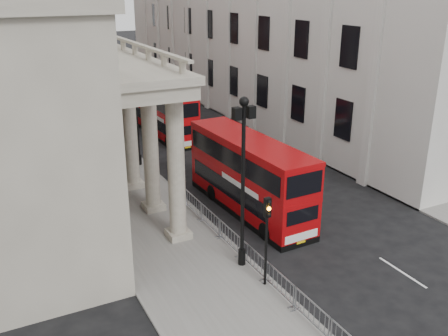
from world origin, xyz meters
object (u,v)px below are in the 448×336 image
Objects in this scene: bus_near at (249,174)px; lamp_post_south at (243,173)px; pedestrian_b at (102,198)px; lamp_post_mid at (136,102)px; traffic_light at (267,226)px; bus_far at (164,111)px; lamp_post_north at (86,70)px; pedestrian_a at (128,174)px; pedestrian_c at (97,149)px.

lamp_post_south is at bearing -124.58° from bus_near.
lamp_post_mid is at bearing -122.12° from pedestrian_b.
bus_far is at bearing 79.67° from traffic_light.
bus_far is (4.59, -9.37, -2.66)m from lamp_post_north.
lamp_post_mid is 8.49m from bus_far.
lamp_post_south is 12.96m from pedestrian_a.
bus_far is 12.40m from pedestrian_a.
pedestrian_b reaches higher than pedestrian_a.
pedestrian_a is at bearing -117.51° from lamp_post_mid.
pedestrian_a is at bearing -127.89° from pedestrian_b.
traffic_light reaches higher than pedestrian_a.
lamp_post_south is at bearing -90.00° from lamp_post_mid.
lamp_post_north reaches higher than pedestrian_a.
bus_far is 8.47m from pedestrian_c.
lamp_post_mid is 4.82× the size of pedestrian_a.
lamp_post_south reaches higher than pedestrian_c.
pedestrian_c is (-7.20, -4.31, -1.20)m from bus_far.
lamp_post_south is 18.90m from pedestrian_c.
lamp_post_south is 10.83m from pedestrian_b.
lamp_post_south is 4.79× the size of pedestrian_b.
bus_near is 8.79m from pedestrian_a.
lamp_post_north reaches higher than bus_far.
traffic_light is 14.52m from pedestrian_a.
pedestrian_b is (-2.53, -3.16, 0.01)m from pedestrian_a.
lamp_post_north is 10.77m from bus_far.
lamp_post_mid is 1.00× the size of lamp_post_north.
traffic_light is at bearing -89.68° from lamp_post_mid.
pedestrian_b is (-7.98, 3.60, -1.39)m from bus_near.
pedestrian_c is at bearing 98.10° from lamp_post_south.
lamp_post_south is 6.92m from bus_near.
traffic_light reaches higher than pedestrian_b.
lamp_post_south reaches higher than traffic_light.
lamp_post_north is at bearing 95.36° from bus_near.
pedestrian_a is at bearing -123.46° from bus_far.
traffic_light is 2.48× the size of pedestrian_b.
pedestrian_a is (-1.98, -3.81, -3.93)m from lamp_post_mid.
bus_far is 5.80× the size of pedestrian_a.
lamp_post_south is at bearing -102.72° from bus_far.
lamp_post_north reaches higher than pedestrian_b.
bus_near is at bearing 65.71° from traffic_light.
lamp_post_mid is 16.00m from lamp_post_north.
pedestrian_c is at bearing -100.78° from lamp_post_north.
lamp_post_mid is 4.48× the size of pedestrian_c.
pedestrian_c is (-2.61, 18.32, -3.86)m from lamp_post_south.
bus_near reaches higher than bus_far.
pedestrian_b is (-4.62, 11.05, -2.12)m from traffic_light.
bus_far is 5.77× the size of pedestrian_b.
pedestrian_c is at bearing 69.16° from pedestrian_a.
bus_far is at bearing -63.90° from lamp_post_north.
pedestrian_b is at bearing 112.67° from traffic_light.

